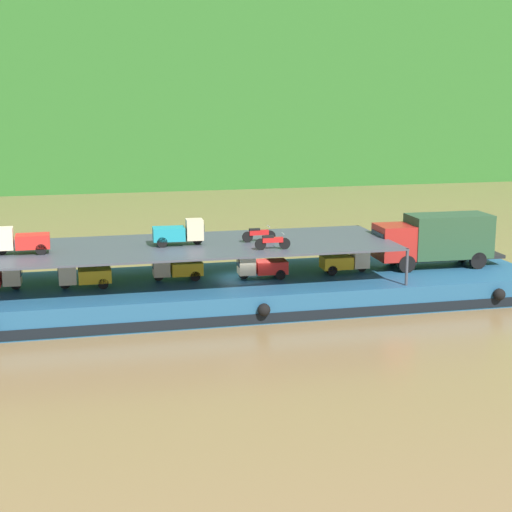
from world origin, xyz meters
name	(u,v)px	position (x,y,z in m)	size (l,w,h in m)	color
ground_plane	(245,304)	(0.00, 0.00, 0.00)	(400.00, 400.00, 0.00)	brown
cargo_barge	(245,291)	(0.00, -0.02, 0.75)	(32.98, 8.91, 1.50)	navy
covered_lorry	(436,239)	(11.50, 0.07, 3.19)	(7.89, 2.40, 3.10)	maroon
cargo_rack	(176,247)	(-3.80, 0.00, 3.44)	(23.78, 7.58, 2.00)	#383D47
mini_truck_lower_aft	(84,275)	(-8.76, -0.22, 2.19)	(2.75, 1.21, 1.38)	gold
mini_truck_lower_mid	(176,268)	(-3.77, 0.37, 2.19)	(2.76, 1.23, 1.38)	gold
mini_truck_lower_fore	(261,266)	(0.85, -0.35, 2.19)	(2.78, 1.26, 1.38)	red
mini_truck_lower_bow	(346,261)	(5.88, -0.10, 2.19)	(2.76, 1.24, 1.38)	gold
mini_truck_upper_stern	(21,240)	(-11.81, -0.32, 4.19)	(2.75, 1.22, 1.38)	red
mini_truck_upper_mid	(179,232)	(-3.62, 0.11, 4.19)	(2.79, 1.28, 1.38)	teal
motorcycle_upper_port	(272,241)	(0.97, -2.27, 3.93)	(1.90, 0.55, 0.87)	black
motorcycle_upper_centre	(259,234)	(0.77, 0.00, 3.93)	(1.90, 0.55, 0.87)	black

